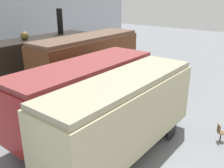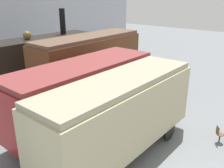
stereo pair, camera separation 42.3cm
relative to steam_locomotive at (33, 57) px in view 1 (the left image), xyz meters
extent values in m
plane|color=gray|center=(-0.53, -8.69, -2.22)|extent=(80.00, 80.00, 0.00)
cube|color=black|center=(-0.02, 0.00, -0.01)|extent=(10.79, 2.52, 2.92)
cylinder|color=black|center=(2.95, 0.00, 2.51)|extent=(0.48, 0.48, 2.11)
sphere|color=brown|center=(-0.56, 0.00, 1.75)|extent=(0.64, 0.64, 0.64)
cylinder|color=black|center=(3.22, -1.20, -1.64)|extent=(1.15, 0.12, 1.15)
cylinder|color=black|center=(3.22, 1.20, -1.64)|extent=(1.15, 0.12, 1.15)
cylinder|color=black|center=(-3.25, -1.20, -1.64)|extent=(1.15, 0.12, 1.15)
cube|color=brown|center=(2.04, -3.98, 0.10)|extent=(9.25, 2.65, 2.97)
cube|color=brown|center=(2.04, -3.98, 1.71)|extent=(9.06, 2.44, 0.24)
cylinder|color=black|center=(4.81, -5.25, -1.58)|extent=(1.28, 0.12, 1.28)
cylinder|color=black|center=(4.81, -2.72, -1.58)|extent=(1.28, 0.12, 1.28)
cylinder|color=black|center=(-0.74, -5.25, -1.58)|extent=(1.28, 0.12, 1.28)
cylinder|color=black|center=(-0.74, -2.72, -1.58)|extent=(1.28, 0.12, 1.28)
cube|color=maroon|center=(-2.70, -8.28, -0.14)|extent=(8.61, 2.88, 2.72)
cone|color=maroon|center=(2.57, -8.28, -0.14)|extent=(1.94, 2.58, 2.58)
cube|color=brown|center=(-2.70, -8.28, 1.34)|extent=(8.43, 2.65, 0.24)
cylinder|color=black|center=(-0.12, -9.67, -1.66)|extent=(1.11, 0.12, 1.11)
cylinder|color=black|center=(-0.12, -6.90, -1.66)|extent=(1.11, 0.12, 1.11)
cylinder|color=black|center=(-5.28, -9.67, -1.66)|extent=(1.11, 0.12, 1.11)
cylinder|color=black|center=(-5.28, -6.90, -1.66)|extent=(1.11, 0.12, 1.11)
cube|color=beige|center=(-3.35, -11.17, -0.17)|extent=(8.35, 2.45, 2.81)
cube|color=tan|center=(-3.35, -11.17, 1.35)|extent=(8.18, 2.26, 0.24)
cylinder|color=black|center=(-0.85, -12.34, -1.73)|extent=(0.98, 0.12, 0.98)
cylinder|color=black|center=(-0.85, -10.01, -1.73)|extent=(0.98, 0.12, 0.98)
cylinder|color=black|center=(-5.86, -10.01, -1.73)|extent=(0.98, 0.12, 0.98)
cylinder|color=black|center=(0.55, -14.37, -2.01)|extent=(0.06, 0.06, 0.42)
cylinder|color=brown|center=(0.55, -14.37, -1.78)|extent=(0.36, 0.36, 0.03)
cube|color=brown|center=(0.45, -14.26, -1.56)|extent=(0.25, 0.21, 0.42)
cylinder|color=#262633|center=(1.52, -11.45, -1.85)|extent=(0.24, 0.24, 0.74)
cylinder|color=#333338|center=(1.52, -11.45, -1.15)|extent=(0.34, 0.34, 0.66)
sphere|color=tan|center=(1.52, -11.45, -0.71)|extent=(0.21, 0.21, 0.21)
camera|label=1|loc=(-11.32, -16.76, 4.75)|focal=40.00mm
camera|label=2|loc=(-11.06, -17.09, 4.75)|focal=40.00mm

